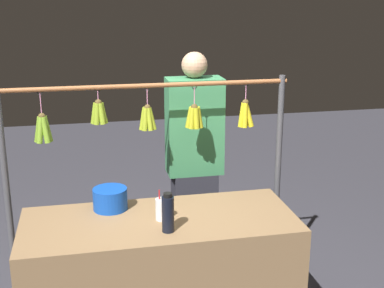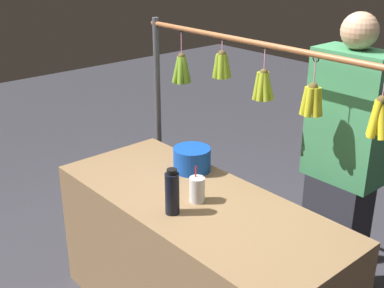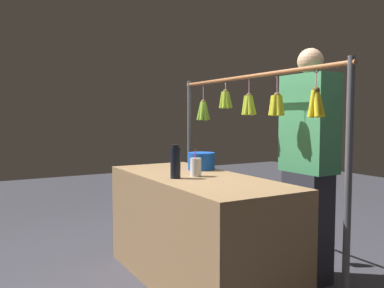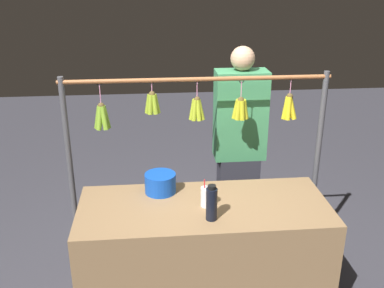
{
  "view_description": "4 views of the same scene",
  "coord_description": "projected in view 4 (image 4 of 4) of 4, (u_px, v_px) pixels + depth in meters",
  "views": [
    {
      "loc": [
        0.43,
        3.03,
        2.21
      ],
      "look_at": [
        -0.21,
        0.0,
        1.3
      ],
      "focal_mm": 49.27,
      "sensor_mm": 36.0,
      "label": 1
    },
    {
      "loc": [
        -1.77,
        1.58,
        2.12
      ],
      "look_at": [
        0.04,
        0.0,
        1.13
      ],
      "focal_mm": 46.95,
      "sensor_mm": 36.0,
      "label": 2
    },
    {
      "loc": [
        -2.58,
        1.51,
        1.27
      ],
      "look_at": [
        0.06,
        0.0,
        1.06
      ],
      "focal_mm": 37.52,
      "sensor_mm": 36.0,
      "label": 3
    },
    {
      "loc": [
        0.34,
        2.67,
        2.34
      ],
      "look_at": [
        0.08,
        0.0,
        1.28
      ],
      "focal_mm": 41.65,
      "sensor_mm": 36.0,
      "label": 4
    }
  ],
  "objects": [
    {
      "name": "blue_bucket",
      "position": [
        160.0,
        183.0,
        3.21
      ],
      "size": [
        0.22,
        0.22,
        0.14
      ],
      "primitive_type": "cylinder",
      "color": "#1449B9",
      "rests_on": "market_counter"
    },
    {
      "name": "water_bottle",
      "position": [
        212.0,
        203.0,
        2.85
      ],
      "size": [
        0.07,
        0.07,
        0.24
      ],
      "color": "black",
      "rests_on": "market_counter"
    },
    {
      "name": "vendor_person",
      "position": [
        239.0,
        153.0,
        3.78
      ],
      "size": [
        0.42,
        0.23,
        1.78
      ],
      "color": "#2D2D38",
      "rests_on": "ground"
    },
    {
      "name": "market_counter",
      "position": [
        204.0,
        255.0,
        3.21
      ],
      "size": [
        1.73,
        0.72,
        0.82
      ],
      "primitive_type": "cube",
      "color": "olive",
      "rests_on": "ground"
    },
    {
      "name": "display_rack",
      "position": [
        196.0,
        133.0,
        3.38
      ],
      "size": [
        2.0,
        0.13,
        1.62
      ],
      "color": "#4C4C51",
      "rests_on": "ground"
    },
    {
      "name": "drink_cup",
      "position": [
        207.0,
        197.0,
        3.02
      ],
      "size": [
        0.08,
        0.08,
        0.2
      ],
      "color": "silver",
      "rests_on": "market_counter"
    }
  ]
}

